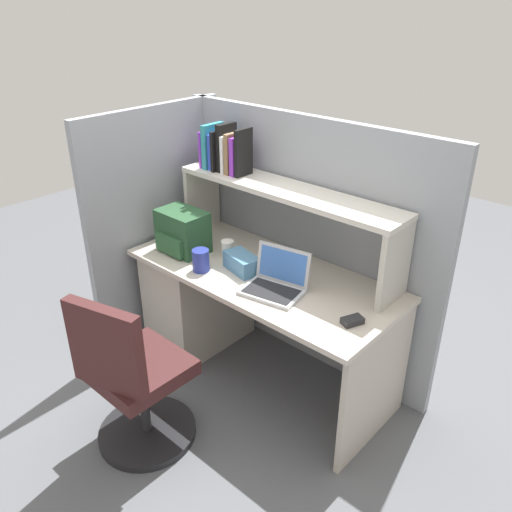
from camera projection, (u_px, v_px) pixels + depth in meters
name	position (u px, v px, depth m)	size (l,w,h in m)	color
ground_plane	(261.00, 373.00, 3.28)	(8.00, 8.00, 0.00)	#595B60
desk	(216.00, 297.00, 3.33)	(1.60, 0.70, 0.73)	beige
cubicle_partition_rear	(303.00, 243.00, 3.18)	(1.84, 0.05, 1.55)	gray
cubicle_partition_left	(160.00, 227.00, 3.40)	(0.05, 1.06, 1.55)	gray
overhead_hutch	(286.00, 204.00, 2.92)	(1.44, 0.28, 0.45)	#BCB7AC
reference_books_on_shelf	(225.00, 150.00, 3.10)	(0.31, 0.17, 0.28)	purple
laptop	(276.00, 282.00, 2.75)	(0.35, 0.30, 0.22)	#B7BABF
backpack	(182.00, 232.00, 3.14)	(0.30, 0.22, 0.26)	#264C2D
computer_mouse	(352.00, 321.00, 2.49)	(0.06, 0.10, 0.03)	#262628
paper_cup	(228.00, 249.00, 3.09)	(0.08, 0.08, 0.11)	white
tissue_box	(242.00, 263.00, 2.94)	(0.22, 0.12, 0.10)	teal
snack_canister	(201.00, 260.00, 2.94)	(0.10, 0.10, 0.13)	navy
office_chair	(134.00, 384.00, 2.61)	(0.52, 0.53, 0.93)	black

